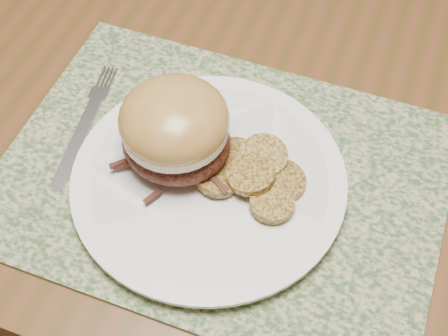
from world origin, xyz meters
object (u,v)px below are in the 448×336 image
Objects in this scene: dinner_plate at (209,181)px; fork at (86,124)px; dining_table at (258,72)px; pork_sandwich at (175,128)px.

dinner_plate is 0.16m from fork.
dining_table is at bearing 51.55° from fork.
fork is (-0.11, 0.01, -0.06)m from pork_sandwich.
pork_sandwich is (-0.04, 0.02, 0.05)m from dinner_plate.
fork is at bearing 170.09° from dinner_plate.
pork_sandwich is at bearing 159.44° from dinner_plate.
dining_table is at bearing 106.20° from pork_sandwich.
fork is at bearing -166.46° from pork_sandwich.
fork reaches higher than dining_table.
dinner_plate is at bearing -1.08° from pork_sandwich.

